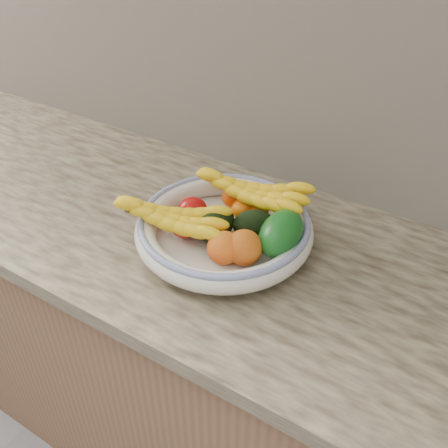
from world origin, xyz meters
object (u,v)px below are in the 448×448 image
at_px(green_mango, 281,233).
at_px(fruit_bowl, 224,228).
at_px(banana_bunch_back, 251,195).
at_px(banana_bunch_front, 171,220).

bearing_deg(green_mango, fruit_bowl, -174.47).
height_order(fruit_bowl, banana_bunch_back, banana_bunch_back).
relative_size(green_mango, banana_bunch_back, 0.45).
bearing_deg(green_mango, banana_bunch_back, 144.30).
distance_m(green_mango, banana_bunch_front, 0.23).
distance_m(banana_bunch_back, banana_bunch_front, 0.19).
relative_size(fruit_bowl, green_mango, 2.99).
height_order(fruit_bowl, green_mango, green_mango).
relative_size(green_mango, banana_bunch_front, 0.49).
bearing_deg(banana_bunch_front, banana_bunch_back, 40.12).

